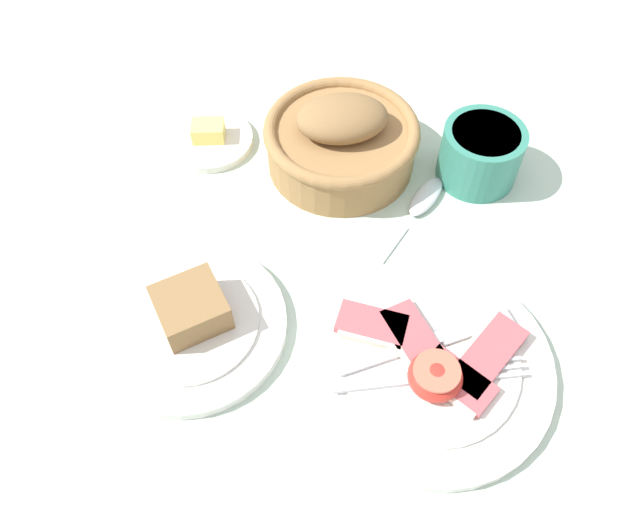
% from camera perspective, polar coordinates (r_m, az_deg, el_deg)
% --- Properties ---
extents(ground_plane, '(3.00, 3.00, 0.00)m').
position_cam_1_polar(ground_plane, '(0.63, 3.85, -10.24)').
color(ground_plane, '#B7CCB7').
extents(breakfast_plate, '(0.24, 0.24, 0.04)m').
position_cam_1_polar(breakfast_plate, '(0.63, 9.67, -9.56)').
color(breakfast_plate, silver).
rests_on(breakfast_plate, ground_plane).
extents(bread_plate, '(0.20, 0.20, 0.05)m').
position_cam_1_polar(bread_plate, '(0.65, -12.06, -5.81)').
color(bread_plate, silver).
rests_on(bread_plate, ground_plane).
extents(sugar_cup, '(0.10, 0.10, 0.07)m').
position_cam_1_polar(sugar_cup, '(0.77, 14.21, 9.17)').
color(sugar_cup, '#337F6B').
rests_on(sugar_cup, ground_plane).
extents(bread_basket, '(0.19, 0.19, 0.09)m').
position_cam_1_polar(bread_basket, '(0.76, 1.69, 10.61)').
color(bread_basket, olive).
rests_on(bread_basket, ground_plane).
extents(butter_dish, '(0.11, 0.11, 0.03)m').
position_cam_1_polar(butter_dish, '(0.82, -10.30, 10.55)').
color(butter_dish, silver).
rests_on(butter_dish, ground_plane).
extents(teaspoon_by_saucer, '(0.09, 0.18, 0.01)m').
position_cam_1_polar(teaspoon_by_saucer, '(0.74, 8.42, 4.06)').
color(teaspoon_by_saucer, silver).
rests_on(teaspoon_by_saucer, ground_plane).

